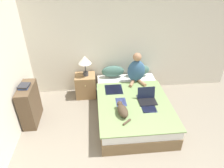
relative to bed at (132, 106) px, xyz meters
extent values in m
cube|color=silver|center=(-0.03, 1.11, 1.05)|extent=(5.38, 0.05, 2.55)
cube|color=brown|center=(0.00, 0.01, -0.09)|extent=(1.39, 2.08, 0.26)
cube|color=silver|center=(0.00, 0.01, 0.12)|extent=(1.37, 2.05, 0.17)
cube|color=#758E56|center=(0.00, -0.20, 0.22)|extent=(1.43, 1.67, 0.02)
cube|color=#3D4784|center=(0.21, -0.06, 0.22)|extent=(0.23, 0.28, 0.01)
cube|color=#3D4784|center=(-0.25, -0.12, 0.22)|extent=(0.20, 0.29, 0.01)
cube|color=#3D4784|center=(-0.35, 0.35, 0.22)|extent=(0.38, 0.39, 0.01)
cube|color=#3D4784|center=(0.25, -0.32, 0.22)|extent=(0.28, 0.36, 0.01)
ellipsoid|color=#42665B|center=(-0.31, 0.92, 0.37)|extent=(0.54, 0.20, 0.28)
ellipsoid|color=#42665B|center=(0.31, 0.92, 0.37)|extent=(0.54, 0.20, 0.28)
ellipsoid|color=#33567A|center=(0.19, 0.66, 0.49)|extent=(0.40, 0.22, 0.52)
sphere|color=#9E7051|center=(0.19, 0.66, 0.83)|extent=(0.19, 0.19, 0.19)
cylinder|color=#9E7051|center=(0.08, 0.52, 0.26)|extent=(0.18, 0.28, 0.07)
cylinder|color=#9E7051|center=(0.30, 0.52, 0.26)|extent=(0.18, 0.28, 0.07)
ellipsoid|color=#473828|center=(-0.28, -0.50, 0.31)|extent=(0.23, 0.37, 0.17)
sphere|color=#473828|center=(-0.31, -0.31, 0.34)|extent=(0.10, 0.10, 0.10)
cone|color=#473828|center=(-0.34, -0.32, 0.37)|extent=(0.05, 0.05, 0.05)
cone|color=#473828|center=(-0.28, -0.31, 0.37)|extent=(0.05, 0.05, 0.05)
cylinder|color=#473828|center=(-0.24, -0.72, 0.25)|extent=(0.17, 0.15, 0.04)
cube|color=black|center=(0.27, -0.18, 0.24)|extent=(0.36, 0.25, 0.02)
cube|color=black|center=(0.27, -0.03, 0.36)|extent=(0.35, 0.06, 0.24)
cube|color=#937047|center=(-0.98, 0.83, 0.06)|extent=(0.47, 0.41, 0.56)
sphere|color=tan|center=(-0.98, 0.62, 0.18)|extent=(0.03, 0.03, 0.03)
cylinder|color=#38383D|center=(-0.95, 0.83, 0.38)|extent=(0.12, 0.12, 0.09)
cylinder|color=#38383D|center=(-0.95, 0.83, 0.54)|extent=(0.02, 0.02, 0.22)
cone|color=white|center=(-0.95, 0.83, 0.74)|extent=(0.29, 0.29, 0.17)
cube|color=brown|center=(-2.06, 0.03, 0.19)|extent=(0.26, 0.65, 0.82)
cube|color=#334C8E|center=(-2.07, 0.03, 0.61)|extent=(0.18, 0.22, 0.03)
cube|color=#2D2D33|center=(-2.07, 0.02, 0.64)|extent=(0.21, 0.23, 0.03)
camera|label=1|loc=(-0.74, -3.27, 2.62)|focal=32.00mm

